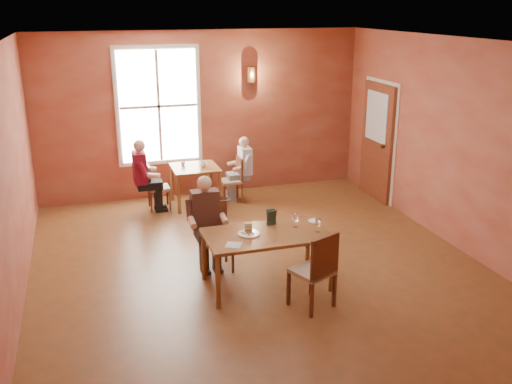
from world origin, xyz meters
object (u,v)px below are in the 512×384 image
object	(u,v)px
diner_white	(232,171)
second_table	(196,186)
chair_diner_maroon	(159,187)
chair_diner_white	(231,180)
diner_maroon	(156,175)
chair_empty	(312,269)
diner_main	(216,228)
chair_diner_main	(216,238)
main_table	(266,259)

from	to	relation	value
diner_white	second_table	bearing A→B (deg)	90.00
chair_diner_maroon	chair_diner_white	bearing A→B (deg)	90.00
second_table	diner_maroon	xyz separation A→B (m)	(-0.68, 0.00, 0.26)
chair_empty	diner_maroon	world-z (taller)	diner_maroon
diner_main	diner_white	world-z (taller)	diner_main
diner_white	chair_diner_main	bearing A→B (deg)	160.41
second_table	diner_white	distance (m)	0.71
diner_main	diner_maroon	world-z (taller)	diner_maroon
second_table	chair_diner_maroon	bearing A→B (deg)	180.00
diner_main	chair_diner_white	distance (m)	2.82
chair_diner_main	diner_main	bearing A→B (deg)	90.00
chair_diner_white	chair_diner_main	bearing A→B (deg)	160.99
chair_diner_white	diner_maroon	size ratio (longest dim) A/B	0.66
chair_empty	diner_white	world-z (taller)	diner_white
chair_diner_white	main_table	bearing A→B (deg)	172.92
second_table	diner_maroon	size ratio (longest dim) A/B	0.65
chair_empty	diner_white	distance (m)	3.94
chair_diner_maroon	diner_white	bearing A→B (deg)	90.00
chair_empty	chair_diner_white	bearing A→B (deg)	66.19
second_table	chair_diner_maroon	distance (m)	0.65
chair_diner_main	main_table	bearing A→B (deg)	127.57
diner_white	chair_diner_maroon	distance (m)	1.34
main_table	diner_white	world-z (taller)	diner_white
diner_maroon	chair_diner_maroon	bearing A→B (deg)	90.00
main_table	chair_diner_white	bearing A→B (deg)	82.92
diner_main	diner_white	xyz separation A→B (m)	(0.94, 2.66, -0.05)
chair_diner_main	chair_empty	size ratio (longest dim) A/B	0.95
diner_main	chair_empty	world-z (taller)	diner_main
main_table	chair_empty	bearing A→B (deg)	-62.09
second_table	chair_diner_maroon	xyz separation A→B (m)	(-0.65, 0.00, 0.05)
diner_main	chair_diner_white	xyz separation A→B (m)	(0.91, 2.66, -0.20)
diner_main	chair_diner_maroon	distance (m)	2.70
main_table	diner_white	distance (m)	3.32
chair_empty	chair_diner_maroon	bearing A→B (deg)	84.53
chair_empty	chair_diner_maroon	world-z (taller)	chair_empty
chair_diner_maroon	diner_main	bearing A→B (deg)	8.38
diner_main	second_table	bearing A→B (deg)	-95.52
chair_empty	chair_diner_maroon	size ratio (longest dim) A/B	1.19
second_table	chair_diner_white	distance (m)	0.65
second_table	diner_maroon	world-z (taller)	diner_maroon
main_table	diner_white	xyz separation A→B (m)	(0.44, 3.28, 0.21)
chair_diner_main	chair_diner_maroon	size ratio (longest dim) A/B	1.13
diner_main	chair_diner_white	bearing A→B (deg)	-108.81
diner_white	chair_diner_maroon	world-z (taller)	diner_white
main_table	diner_maroon	world-z (taller)	diner_maroon
main_table	chair_diner_main	distance (m)	0.83
chair_diner_white	chair_diner_maroon	distance (m)	1.30
main_table	chair_diner_maroon	xyz separation A→B (m)	(-0.89, 3.28, 0.04)
chair_empty	second_table	bearing A→B (deg)	75.57
chair_diner_main	diner_main	distance (m)	0.16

